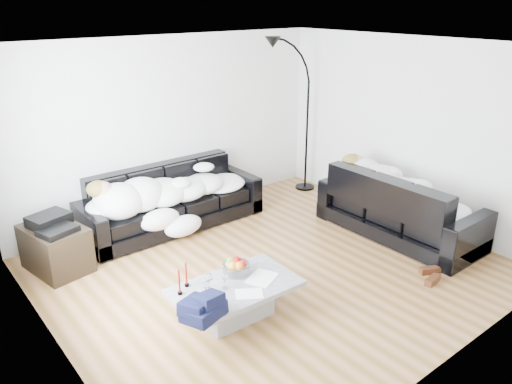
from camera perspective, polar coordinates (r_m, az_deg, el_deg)
ground at (r=6.12m, az=1.77°, el=-8.67°), size 5.00×5.00×0.00m
wall_back at (r=7.37m, az=-9.59°, el=7.22°), size 5.00×0.02×2.60m
wall_left at (r=4.49m, az=-23.17°, el=-3.59°), size 0.02×4.50×2.60m
wall_right at (r=7.40m, az=16.92°, el=6.64°), size 0.02×4.50×2.60m
ceiling at (r=5.32m, az=2.10°, el=16.35°), size 5.00×5.00×0.00m
sofa_back at (r=7.13m, az=-9.55°, el=-0.71°), size 2.58×0.89×0.84m
sofa_right at (r=7.03m, az=16.17°, el=-1.38°), size 0.95×2.21×0.90m
sleeper_back at (r=7.01m, az=-9.46°, el=0.82°), size 2.18×0.75×0.44m
sleeper_right at (r=6.96m, az=16.34°, el=0.17°), size 0.80×1.90×0.46m
teal_cushion at (r=7.27m, az=11.77°, el=2.09°), size 0.42×0.38×0.20m
coffee_table at (r=5.19m, az=-2.36°, el=-12.34°), size 1.29×0.78×0.37m
fruit_bowl at (r=5.25m, az=-2.30°, el=-8.40°), size 0.31×0.31×0.17m
wine_glass_a at (r=5.00m, az=-5.38°, el=-10.17°), size 0.08×0.08×0.18m
wine_glass_b at (r=4.88m, az=-5.69°, el=-11.03°), size 0.08×0.08×0.17m
wine_glass_c at (r=5.00m, az=-3.58°, el=-10.15°), size 0.08×0.08×0.17m
candle_left at (r=4.94m, az=-8.76°, el=-10.17°), size 0.05×0.05×0.27m
candle_right at (r=5.05m, az=-7.98°, el=-9.34°), size 0.05×0.05×0.26m
newspaper_a at (r=5.20m, az=0.69°, el=-9.77°), size 0.40×0.36×0.01m
newspaper_b at (r=4.95m, az=-0.78°, el=-11.53°), size 0.33×0.31×0.01m
navy_jacket at (r=4.57m, az=-5.97°, el=-12.20°), size 0.49×0.46×0.20m
shoes at (r=6.23m, az=19.38°, el=-8.96°), size 0.42×0.32×0.09m
av_cabinet at (r=6.43m, az=-21.90°, el=-6.00°), size 0.69×0.89×0.55m
stereo at (r=6.29m, az=-22.32°, el=-3.23°), size 0.52×0.45×0.13m
floor_lamp at (r=8.31m, az=5.87°, el=7.69°), size 0.82×0.34×2.23m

